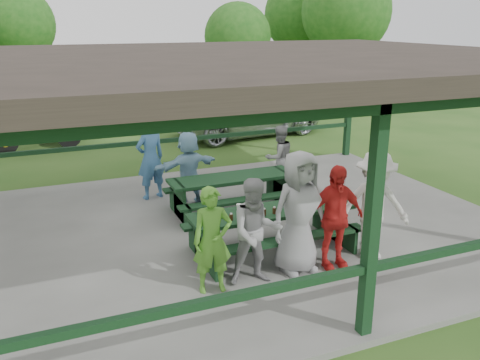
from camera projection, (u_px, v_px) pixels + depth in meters
name	position (u px, v px, depth m)	size (l,w,h in m)	color
ground	(246.00, 230.00, 9.84)	(90.00, 90.00, 0.00)	#285019
concrete_slab	(246.00, 227.00, 9.82)	(10.00, 8.00, 0.10)	slate
pavilion_structure	(247.00, 63.00, 8.88)	(10.60, 8.60, 3.24)	black
picnic_table_near	(272.00, 224.00, 8.59)	(2.84, 1.39, 0.75)	black
picnic_table_far	(233.00, 189.00, 10.38)	(2.61, 1.39, 0.75)	black
table_setting	(272.00, 207.00, 8.52)	(2.51, 0.45, 0.10)	white
contestant_green	(212.00, 240.00, 7.22)	(0.58, 0.38, 1.58)	#51982D
contestant_grey_left	(256.00, 232.00, 7.44)	(0.79, 0.62, 1.63)	gray
contestant_grey_mid	(299.00, 213.00, 7.76)	(0.95, 0.62, 1.94)	gray
contestant_red	(334.00, 217.00, 7.92)	(0.99, 0.41, 1.69)	red
contestant_white_fedora	(374.00, 206.00, 8.22)	(1.33, 1.01, 1.87)	beige
spectator_lblue	(188.00, 168.00, 10.75)	(1.46, 0.46, 1.57)	#85B3CD
spectator_blue	(150.00, 158.00, 11.03)	(0.66, 0.43, 1.82)	#396794
spectator_grey	(279.00, 157.00, 11.71)	(0.73, 0.57, 1.50)	gray
pickup_truck	(249.00, 113.00, 17.80)	(2.51, 5.45, 1.51)	silver
farm_trailer	(33.00, 124.00, 16.18)	(4.01, 1.99, 1.39)	navy
tree_left	(16.00, 25.00, 23.19)	(3.45, 3.45, 5.40)	#322114
tree_mid	(238.00, 37.00, 22.61)	(2.98, 2.98, 4.65)	#322114
tree_right	(346.00, 12.00, 22.51)	(3.97, 3.97, 6.20)	#322114
tree_far_right	(303.00, 15.00, 25.56)	(3.86, 3.86, 6.03)	#322114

